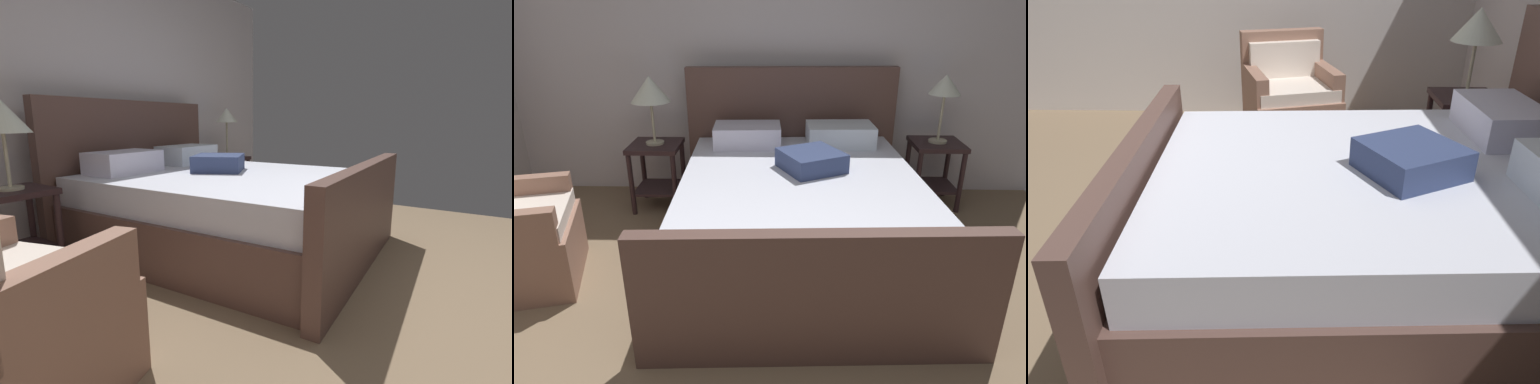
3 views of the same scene
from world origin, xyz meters
TOP-DOWN VIEW (x-y plane):
  - ground_plane at (0.00, 0.00)m, footprint 5.02×5.36m
  - wall_back at (0.00, 2.74)m, footprint 5.14×0.12m
  - bed at (0.18, 1.43)m, footprint 1.98×2.40m
  - nightstand_right at (1.45, 2.33)m, footprint 0.44×0.44m
  - table_lamp_right at (1.45, 2.33)m, footprint 0.27×0.27m
  - nightstand_left at (-1.07, 2.22)m, footprint 0.44×0.44m
  - table_lamp_left at (-1.07, 2.22)m, footprint 0.34×0.34m

SIDE VIEW (x-z plane):
  - ground_plane at x=0.00m, z-range -0.02..0.00m
  - bed at x=0.18m, z-range -0.27..0.97m
  - nightstand_right at x=1.45m, z-range 0.10..0.70m
  - nightstand_left at x=-1.07m, z-range 0.10..0.70m
  - table_lamp_left at x=-1.07m, z-range 0.77..1.37m
  - table_lamp_right at x=1.45m, z-range 0.79..1.39m
  - wall_back at x=0.00m, z-range 0.00..2.64m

